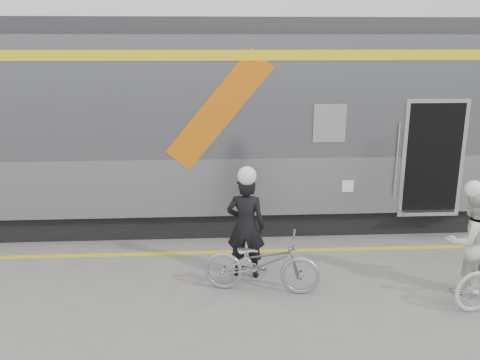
{
  "coord_description": "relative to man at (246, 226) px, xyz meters",
  "views": [
    {
      "loc": [
        -1.16,
        -6.35,
        3.67
      ],
      "look_at": [
        -0.68,
        1.6,
        1.5
      ],
      "focal_mm": 38.0,
      "sensor_mm": 36.0,
      "label": 1
    }
  ],
  "objects": [
    {
      "name": "man",
      "position": [
        0.0,
        0.0,
        0.0
      ],
      "size": [
        0.68,
        0.52,
        1.68
      ],
      "primitive_type": "imported",
      "rotation": [
        0.0,
        0.0,
        2.94
      ],
      "color": "black",
      "rests_on": "ground"
    },
    {
      "name": "woman",
      "position": [
        3.29,
        -0.75,
        -0.04
      ],
      "size": [
        0.85,
        0.7,
        1.6
      ],
      "primitive_type": "imported",
      "rotation": [
        0.0,
        0.0,
        3.27
      ],
      "color": "silver",
      "rests_on": "ground"
    },
    {
      "name": "bicycle_left",
      "position": [
        0.2,
        -0.55,
        -0.38
      ],
      "size": [
        1.85,
        0.96,
        0.93
      ],
      "primitive_type": "imported",
      "rotation": [
        0.0,
        0.0,
        1.37
      ],
      "color": "#9A9BA1",
      "rests_on": "ground"
    },
    {
      "name": "safety_strip",
      "position": [
        0.61,
        0.95,
        -0.84
      ],
      "size": [
        24.0,
        0.12,
        0.01
      ],
      "primitive_type": "cube",
      "color": "yellow",
      "rests_on": "ground"
    },
    {
      "name": "train",
      "position": [
        1.44,
        2.99,
        1.21
      ],
      "size": [
        24.0,
        3.17,
        4.1
      ],
      "color": "black",
      "rests_on": "ground"
    },
    {
      "name": "helmet_man",
      "position": [
        0.0,
        0.0,
        0.99
      ],
      "size": [
        0.29,
        0.29,
        0.29
      ],
      "primitive_type": "sphere",
      "color": "white",
      "rests_on": "man"
    },
    {
      "name": "helmet_woman",
      "position": [
        3.29,
        -0.75,
        0.89
      ],
      "size": [
        0.26,
        0.26,
        0.26
      ],
      "primitive_type": "sphere",
      "color": "white",
      "rests_on": "woman"
    },
    {
      "name": "ground",
      "position": [
        0.61,
        -1.2,
        -0.84
      ],
      "size": [
        90.0,
        90.0,
        0.0
      ],
      "primitive_type": "plane",
      "color": "slate",
      "rests_on": "ground"
    }
  ]
}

